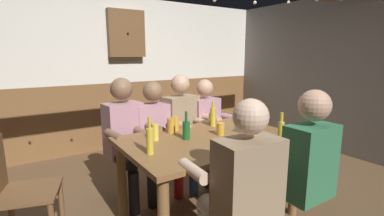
{
  "coord_description": "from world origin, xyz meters",
  "views": [
    {
      "loc": [
        -1.43,
        -2.04,
        1.49
      ],
      "look_at": [
        0.0,
        0.15,
        0.98
      ],
      "focal_mm": 26.1,
      "sensor_mm": 36.0,
      "label": 1
    }
  ],
  "objects_px": {
    "dining_table": "(209,149)",
    "bottle_3": "(213,116)",
    "pint_glass_3": "(221,129)",
    "bottle_2": "(281,129)",
    "pint_glass_2": "(212,118)",
    "person_5": "(301,164)",
    "pint_glass_4": "(175,123)",
    "person_4": "(241,186)",
    "person_1": "(157,132)",
    "wall_dart_cabinet": "(126,34)",
    "bottle_0": "(186,130)",
    "bottle_1": "(150,140)",
    "pint_glass_1": "(171,126)",
    "table_candle": "(262,129)",
    "person_2": "(184,125)",
    "condiment_caddy": "(243,129)",
    "person_3": "(209,125)",
    "plate_0": "(231,143)",
    "person_0": "(127,135)",
    "pint_glass_0": "(155,132)"
  },
  "relations": [
    {
      "from": "plate_0",
      "to": "person_4",
      "type": "bearing_deg",
      "value": -125.05
    },
    {
      "from": "pint_glass_1",
      "to": "pint_glass_2",
      "type": "relative_size",
      "value": 1.18
    },
    {
      "from": "person_0",
      "to": "bottle_3",
      "type": "distance_m",
      "value": 0.89
    },
    {
      "from": "person_4",
      "to": "bottle_2",
      "type": "bearing_deg",
      "value": 28.06
    },
    {
      "from": "pint_glass_4",
      "to": "wall_dart_cabinet",
      "type": "xyz_separation_m",
      "value": [
        0.26,
        1.94,
        0.96
      ]
    },
    {
      "from": "bottle_3",
      "to": "pint_glass_1",
      "type": "distance_m",
      "value": 0.48
    },
    {
      "from": "person_1",
      "to": "person_3",
      "type": "bearing_deg",
      "value": 179.73
    },
    {
      "from": "pint_glass_3",
      "to": "pint_glass_4",
      "type": "bearing_deg",
      "value": 125.21
    },
    {
      "from": "person_2",
      "to": "pint_glass_1",
      "type": "height_order",
      "value": "person_2"
    },
    {
      "from": "bottle_2",
      "to": "bottle_3",
      "type": "distance_m",
      "value": 0.72
    },
    {
      "from": "bottle_3",
      "to": "wall_dart_cabinet",
      "type": "distance_m",
      "value": 2.22
    },
    {
      "from": "person_3",
      "to": "table_candle",
      "type": "bearing_deg",
      "value": 80.49
    },
    {
      "from": "bottle_3",
      "to": "pint_glass_3",
      "type": "xyz_separation_m",
      "value": [
        -0.14,
        -0.29,
        -0.05
      ]
    },
    {
      "from": "person_0",
      "to": "pint_glass_3",
      "type": "relative_size",
      "value": 11.27
    },
    {
      "from": "bottle_3",
      "to": "bottle_2",
      "type": "bearing_deg",
      "value": -73.86
    },
    {
      "from": "table_candle",
      "to": "bottle_0",
      "type": "relative_size",
      "value": 0.33
    },
    {
      "from": "person_5",
      "to": "plate_0",
      "type": "bearing_deg",
      "value": 119.6
    },
    {
      "from": "person_5",
      "to": "pint_glass_4",
      "type": "bearing_deg",
      "value": 112.2
    },
    {
      "from": "person_1",
      "to": "condiment_caddy",
      "type": "xyz_separation_m",
      "value": [
        0.55,
        -0.75,
        0.12
      ]
    },
    {
      "from": "plate_0",
      "to": "pint_glass_2",
      "type": "distance_m",
      "value": 0.68
    },
    {
      "from": "person_4",
      "to": "person_1",
      "type": "bearing_deg",
      "value": 89.34
    },
    {
      "from": "dining_table",
      "to": "plate_0",
      "type": "distance_m",
      "value": 0.28
    },
    {
      "from": "bottle_2",
      "to": "pint_glass_1",
      "type": "relative_size",
      "value": 1.72
    },
    {
      "from": "bottle_2",
      "to": "pint_glass_2",
      "type": "relative_size",
      "value": 2.03
    },
    {
      "from": "bottle_1",
      "to": "pint_glass_4",
      "type": "height_order",
      "value": "bottle_1"
    },
    {
      "from": "person_1",
      "to": "pint_glass_4",
      "type": "height_order",
      "value": "person_1"
    },
    {
      "from": "condiment_caddy",
      "to": "bottle_0",
      "type": "bearing_deg",
      "value": 170.7
    },
    {
      "from": "person_2",
      "to": "pint_glass_1",
      "type": "distance_m",
      "value": 0.59
    },
    {
      "from": "person_4",
      "to": "pint_glass_2",
      "type": "height_order",
      "value": "person_4"
    },
    {
      "from": "table_candle",
      "to": "pint_glass_2",
      "type": "relative_size",
      "value": 0.68
    },
    {
      "from": "person_2",
      "to": "bottle_1",
      "type": "bearing_deg",
      "value": 36.4
    },
    {
      "from": "bottle_0",
      "to": "pint_glass_2",
      "type": "bearing_deg",
      "value": 31.12
    },
    {
      "from": "person_3",
      "to": "bottle_1",
      "type": "bearing_deg",
      "value": 28.85
    },
    {
      "from": "person_1",
      "to": "pint_glass_2",
      "type": "distance_m",
      "value": 0.61
    },
    {
      "from": "bottle_0",
      "to": "bottle_2",
      "type": "relative_size",
      "value": 1.02
    },
    {
      "from": "person_4",
      "to": "bottle_2",
      "type": "relative_size",
      "value": 5.18
    },
    {
      "from": "bottle_0",
      "to": "pint_glass_2",
      "type": "height_order",
      "value": "bottle_0"
    },
    {
      "from": "table_candle",
      "to": "pint_glass_0",
      "type": "xyz_separation_m",
      "value": [
        -0.91,
        0.36,
        0.03
      ]
    },
    {
      "from": "person_3",
      "to": "pint_glass_1",
      "type": "height_order",
      "value": "person_3"
    },
    {
      "from": "dining_table",
      "to": "bottle_3",
      "type": "bearing_deg",
      "value": 48.69
    },
    {
      "from": "dining_table",
      "to": "person_2",
      "type": "height_order",
      "value": "person_2"
    },
    {
      "from": "pint_glass_2",
      "to": "pint_glass_3",
      "type": "xyz_separation_m",
      "value": [
        -0.18,
        -0.37,
        -0.0
      ]
    },
    {
      "from": "bottle_3",
      "to": "pint_glass_3",
      "type": "height_order",
      "value": "bottle_3"
    },
    {
      "from": "pint_glass_2",
      "to": "person_1",
      "type": "bearing_deg",
      "value": 144.56
    },
    {
      "from": "person_1",
      "to": "wall_dart_cabinet",
      "type": "bearing_deg",
      "value": -100.01
    },
    {
      "from": "pint_glass_2",
      "to": "person_4",
      "type": "bearing_deg",
      "value": -118.9
    },
    {
      "from": "bottle_0",
      "to": "wall_dart_cabinet",
      "type": "distance_m",
      "value": 2.46
    },
    {
      "from": "bottle_1",
      "to": "dining_table",
      "type": "bearing_deg",
      "value": 9.04
    },
    {
      "from": "dining_table",
      "to": "person_1",
      "type": "height_order",
      "value": "person_1"
    },
    {
      "from": "wall_dart_cabinet",
      "to": "person_3",
      "type": "bearing_deg",
      "value": -76.31
    }
  ]
}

